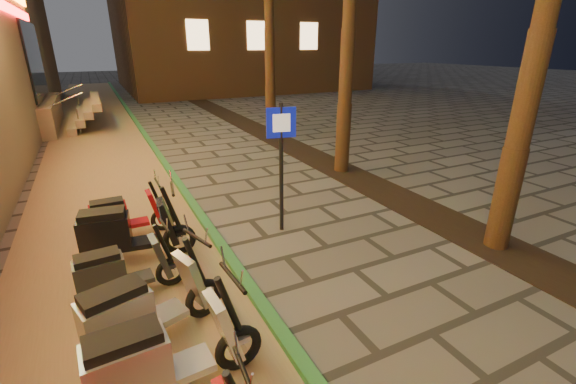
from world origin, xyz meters
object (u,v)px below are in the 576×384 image
scooter_10 (123,216)px  pedestrian_sign (281,151)px  scooter_8 (119,272)px  scooter_9 (124,233)px  scooter_6 (158,359)px  scooter_7 (141,310)px

scooter_10 → pedestrian_sign: bearing=-20.5°
scooter_8 → scooter_9: size_ratio=0.83×
scooter_6 → scooter_8: 2.01m
scooter_10 → scooter_7: bearing=-91.5°
pedestrian_sign → scooter_10: bearing=171.0°
scooter_9 → scooter_10: (0.04, 0.95, -0.10)m
scooter_6 → scooter_10: 4.00m
pedestrian_sign → scooter_9: size_ratio=1.36×
scooter_7 → scooter_10: 3.13m
scooter_9 → scooter_10: size_ratio=1.23×
scooter_7 → scooter_9: size_ratio=0.96×
scooter_7 → scooter_9: bearing=72.5°
scooter_6 → scooter_10: scooter_6 is taller
pedestrian_sign → scooter_8: size_ratio=1.65×
scooter_6 → scooter_8: bearing=92.2°
pedestrian_sign → scooter_6: pedestrian_sign is taller
pedestrian_sign → scooter_7: pedestrian_sign is taller
scooter_8 → scooter_10: scooter_8 is taller
scooter_6 → scooter_9: size_ratio=0.99×
scooter_7 → scooter_10: (0.04, 3.13, -0.08)m
scooter_8 → pedestrian_sign: bearing=14.1°
pedestrian_sign → scooter_8: (-3.01, -1.00, -1.14)m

